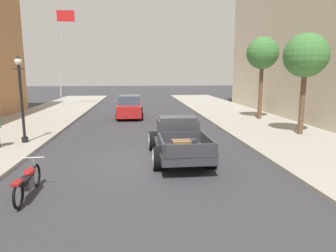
% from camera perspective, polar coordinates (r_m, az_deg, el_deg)
% --- Properties ---
extents(ground_plane, '(140.00, 140.00, 0.00)m').
position_cam_1_polar(ground_plane, '(11.36, -4.19, -6.53)').
color(ground_plane, '#333338').
extents(sidewalk_right, '(5.50, 64.00, 0.15)m').
position_cam_1_polar(sidewalk_right, '(13.61, 28.08, -4.59)').
color(sidewalk_right, '#9E998E').
rests_on(sidewalk_right, ground).
extents(hotrod_truck_gunmetal, '(2.23, 4.96, 1.58)m').
position_cam_1_polar(hotrod_truck_gunmetal, '(11.67, 1.89, -2.23)').
color(hotrod_truck_gunmetal, '#333338').
rests_on(hotrod_truck_gunmetal, ground).
extents(motorcycle_parked, '(0.62, 2.12, 0.93)m').
position_cam_1_polar(motorcycle_parked, '(8.80, -25.30, -9.45)').
color(motorcycle_parked, black).
rests_on(motorcycle_parked, ground).
extents(car_background_red, '(1.92, 4.33, 1.65)m').
position_cam_1_polar(car_background_red, '(22.27, -7.31, 3.59)').
color(car_background_red, '#AD1E1E').
rests_on(car_background_red, ground).
extents(street_lamp_near, '(0.50, 0.32, 3.85)m').
position_cam_1_polar(street_lamp_near, '(14.76, -26.36, 5.70)').
color(street_lamp_near, black).
rests_on(street_lamp_near, sidewalk_left).
extents(flagpole, '(1.74, 0.16, 9.16)m').
position_cam_1_polar(flagpole, '(30.63, -19.92, 14.20)').
color(flagpole, '#B2B2B7').
rests_on(flagpole, sidewalk_left).
extents(street_tree_nearest, '(2.18, 2.18, 5.07)m').
position_cam_1_polar(street_tree_nearest, '(16.62, 24.91, 12.03)').
color(street_tree_nearest, brown).
rests_on(street_tree_nearest, sidewalk_right).
extents(street_tree_second, '(2.13, 2.13, 5.52)m').
position_cam_1_polar(street_tree_second, '(21.40, 17.67, 13.05)').
color(street_tree_second, brown).
rests_on(street_tree_second, sidewalk_right).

